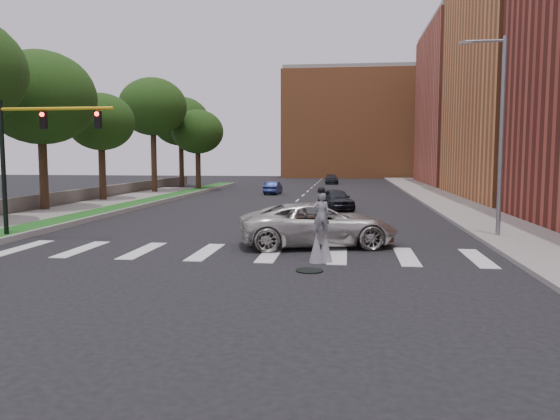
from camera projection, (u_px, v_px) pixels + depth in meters
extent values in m
plane|color=black|center=(233.00, 258.00, 20.21)|extent=(160.00, 160.00, 0.00)
cube|color=#175218|center=(139.00, 204.00, 41.37)|extent=(2.00, 60.00, 0.25)
cube|color=gray|center=(153.00, 204.00, 41.23)|extent=(0.20, 60.00, 0.28)
cube|color=gray|center=(25.00, 219.00, 31.87)|extent=(4.00, 60.00, 0.18)
cube|color=gray|center=(453.00, 202.00, 43.34)|extent=(5.00, 90.00, 0.18)
cube|color=#565149|center=(83.00, 196.00, 43.98)|extent=(0.50, 56.00, 1.10)
cylinder|color=black|center=(309.00, 271.00, 17.87)|extent=(0.90, 0.90, 0.04)
cube|color=#BC5945|center=(489.00, 107.00, 69.81)|extent=(16.00, 22.00, 20.00)
cube|color=#C6733E|center=(359.00, 125.00, 95.58)|extent=(26.00, 14.00, 18.00)
cylinder|color=slate|center=(501.00, 139.00, 24.33)|extent=(0.20, 0.20, 9.00)
cylinder|color=slate|center=(487.00, 41.00, 24.00)|extent=(1.80, 0.12, 0.12)
cube|color=slate|center=(465.00, 43.00, 24.11)|extent=(0.50, 0.18, 0.12)
cylinder|color=black|center=(3.00, 171.00, 24.22)|extent=(0.20, 0.20, 6.20)
cylinder|color=gold|center=(56.00, 109.00, 23.63)|extent=(5.20, 0.14, 0.14)
cube|color=black|center=(43.00, 120.00, 23.76)|extent=(0.28, 0.18, 0.75)
cylinder|color=#FF0C0C|center=(42.00, 114.00, 23.63)|extent=(0.18, 0.06, 0.18)
cube|color=black|center=(98.00, 120.00, 23.45)|extent=(0.28, 0.18, 0.75)
cylinder|color=#FF0C0C|center=(97.00, 114.00, 23.32)|extent=(0.18, 0.06, 0.18)
cylinder|color=#301F13|center=(325.00, 250.00, 19.33)|extent=(0.07, 0.07, 0.87)
cylinder|color=#301F13|center=(316.00, 250.00, 19.27)|extent=(0.07, 0.07, 0.87)
cone|color=slate|center=(325.00, 247.00, 19.31)|extent=(0.52, 0.52, 1.09)
cone|color=slate|center=(316.00, 247.00, 19.26)|extent=(0.52, 0.52, 1.09)
imported|color=slate|center=(321.00, 215.00, 19.17)|extent=(0.69, 0.55, 1.63)
sphere|color=black|center=(321.00, 190.00, 19.08)|extent=(0.26, 0.26, 0.26)
cylinder|color=black|center=(321.00, 192.00, 19.09)|extent=(0.34, 0.34, 0.02)
cube|color=yellow|center=(320.00, 202.00, 19.26)|extent=(0.22, 0.05, 0.10)
imported|color=#BAB7AF|center=(318.00, 225.00, 22.71)|extent=(7.08, 4.51, 1.82)
imported|color=black|center=(336.00, 199.00, 38.09)|extent=(3.02, 4.63, 1.47)
imported|color=#151F4B|center=(273.00, 188.00, 53.31)|extent=(1.46, 3.77, 1.22)
imported|color=black|center=(332.00, 179.00, 72.39)|extent=(1.98, 4.32, 1.23)
cylinder|color=#301F13|center=(43.00, 169.00, 36.42)|extent=(0.56, 0.56, 5.76)
ellipsoid|color=black|center=(40.00, 98.00, 35.95)|extent=(7.25, 7.25, 6.16)
cylinder|color=#301F13|center=(102.00, 170.00, 44.51)|extent=(0.56, 0.56, 5.13)
ellipsoid|color=black|center=(101.00, 122.00, 44.12)|extent=(5.44, 5.44, 4.62)
cylinder|color=#301F13|center=(154.00, 159.00, 54.20)|extent=(0.56, 0.56, 6.90)
ellipsoid|color=black|center=(153.00, 107.00, 53.69)|extent=(6.66, 6.66, 5.66)
cylinder|color=#301F13|center=(181.00, 162.00, 63.80)|extent=(0.56, 0.56, 6.06)
ellipsoid|color=black|center=(181.00, 121.00, 63.33)|extent=(6.68, 6.68, 5.68)
cylinder|color=#301F13|center=(198.00, 168.00, 58.54)|extent=(0.56, 0.56, 4.92)
ellipsoid|color=black|center=(198.00, 132.00, 58.16)|extent=(5.51, 5.51, 4.68)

